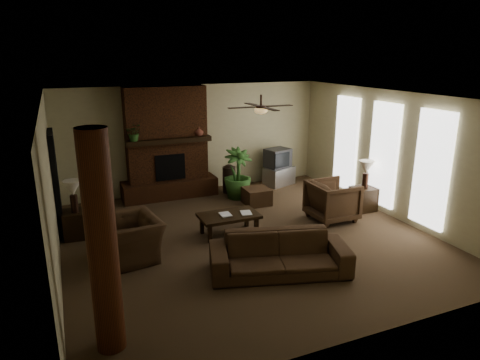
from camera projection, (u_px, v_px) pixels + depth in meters
name	position (u px, v px, depth m)	size (l,w,h in m)	color
room_shell	(248.00, 170.00, 8.31)	(7.00, 7.00, 7.00)	#4E3A27
fireplace	(167.00, 152.00, 10.93)	(2.40, 0.70, 2.80)	#4D2814
windows	(383.00, 155.00, 9.79)	(0.08, 3.65, 2.35)	white
log_column	(102.00, 245.00, 5.09)	(0.36, 0.36, 2.80)	#582A16
doorway	(56.00, 183.00, 8.72)	(0.10, 1.00, 2.10)	black
ceiling_fan	(261.00, 109.00, 8.41)	(1.35, 1.35, 0.37)	#301D15
sofa	(280.00, 248.00, 7.20)	(2.32, 0.68, 0.91)	#432E1C
armchair_left	(129.00, 232.00, 7.72)	(1.16, 0.75, 1.01)	#432E1C
armchair_right	(333.00, 199.00, 9.52)	(0.94, 0.88, 0.97)	#432E1C
coffee_table	(229.00, 217.00, 8.77)	(1.20, 0.70, 0.43)	black
ottoman	(257.00, 196.00, 10.58)	(0.60, 0.60, 0.40)	#432E1C
tv_stand	(279.00, 176.00, 12.13)	(0.85, 0.50, 0.50)	#BDBDBF
tv	(278.00, 158.00, 12.02)	(0.76, 0.67, 0.52)	#333336
floor_vase	(229.00, 177.00, 11.40)	(0.34, 0.34, 0.77)	black
floor_plant	(238.00, 184.00, 11.00)	(0.72, 1.28, 0.72)	#2E5622
side_table_left	(77.00, 224.00, 8.66)	(0.50, 0.50, 0.55)	black
lamp_left	(73.00, 190.00, 8.42)	(0.39, 0.39, 0.65)	#301D15
side_table_right	(363.00, 199.00, 10.17)	(0.50, 0.50, 0.55)	black
lamp_right	(366.00, 169.00, 9.94)	(0.41, 0.41, 0.65)	#301D15
mantel_plant	(134.00, 134.00, 10.20)	(0.38, 0.42, 0.33)	#2E5622
mantel_vase	(199.00, 131.00, 10.88)	(0.22, 0.23, 0.22)	brown
book_a	(220.00, 209.00, 8.63)	(0.22, 0.03, 0.29)	#999999
book_b	(241.00, 207.00, 8.75)	(0.21, 0.02, 0.29)	#999999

